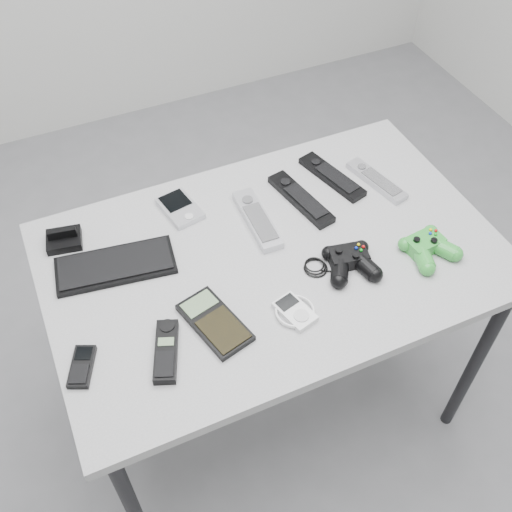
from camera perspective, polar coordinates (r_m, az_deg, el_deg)
name	(u,v)px	position (r m, az deg, el deg)	size (l,w,h in m)	color
floor	(263,404)	(2.03, 0.70, -13.90)	(3.50, 3.50, 0.00)	slate
desk	(273,270)	(1.48, 1.60, -1.38)	(1.08, 0.70, 0.72)	gray
pda_keyboard	(115,265)	(1.44, -13.24, -0.85)	(0.28, 0.12, 0.02)	black
dock_bracket	(63,237)	(1.51, -17.90, 1.76)	(0.08, 0.07, 0.04)	black
pda	(180,208)	(1.54, -7.25, 4.57)	(0.08, 0.12, 0.02)	#B9BAC1
remote_silver_a	(257,219)	(1.50, 0.11, 3.56)	(0.05, 0.21, 0.02)	#B9BAC1
remote_black_a	(301,198)	(1.56, 4.28, 5.48)	(0.05, 0.22, 0.02)	black
remote_black_b	(332,176)	(1.63, 7.24, 7.55)	(0.05, 0.21, 0.02)	black
remote_silver_b	(376,180)	(1.64, 11.40, 7.11)	(0.04, 0.19, 0.02)	#B0B0B7
mobile_phone	(82,366)	(1.29, -16.26, -10.05)	(0.04, 0.10, 0.02)	black
cordless_handset	(166,351)	(1.27, -8.56, -8.93)	(0.05, 0.15, 0.02)	black
calculator	(215,322)	(1.30, -3.96, -6.30)	(0.09, 0.18, 0.02)	black
mp3_player	(295,311)	(1.32, 3.72, -5.26)	(0.09, 0.09, 0.02)	silver
controller_black	(350,260)	(1.41, 8.96, -0.40)	(0.21, 0.13, 0.04)	black
controller_green	(428,246)	(1.48, 16.06, 0.90)	(0.12, 0.13, 0.04)	#268D2B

